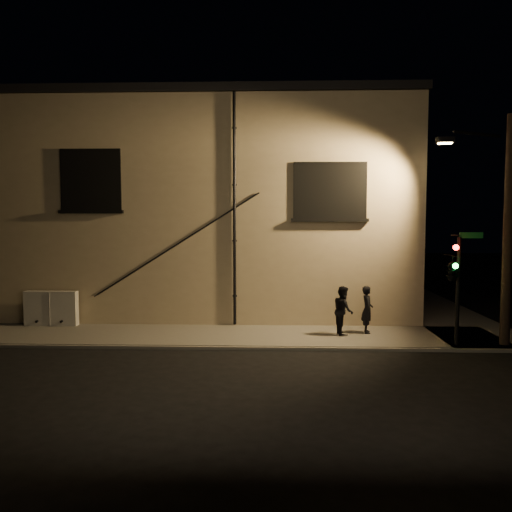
{
  "coord_description": "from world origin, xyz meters",
  "views": [
    {
      "loc": [
        -0.41,
        -14.94,
        3.95
      ],
      "look_at": [
        -0.99,
        1.8,
        2.73
      ],
      "focal_mm": 35.0,
      "sensor_mm": 36.0,
      "label": 1
    }
  ],
  "objects_px": {
    "utility_cabinet": "(51,308)",
    "traffic_signal": "(453,270)",
    "pedestrian_a": "(367,309)",
    "pedestrian_b": "(343,310)",
    "streetlamp_pole": "(504,225)"
  },
  "relations": [
    {
      "from": "utility_cabinet",
      "to": "pedestrian_b",
      "type": "xyz_separation_m",
      "value": [
        10.4,
        -1.05,
        0.19
      ]
    },
    {
      "from": "utility_cabinet",
      "to": "pedestrian_a",
      "type": "xyz_separation_m",
      "value": [
        11.24,
        -0.82,
        0.17
      ]
    },
    {
      "from": "utility_cabinet",
      "to": "traffic_signal",
      "type": "height_order",
      "value": "traffic_signal"
    },
    {
      "from": "pedestrian_a",
      "to": "traffic_signal",
      "type": "height_order",
      "value": "traffic_signal"
    },
    {
      "from": "pedestrian_b",
      "to": "utility_cabinet",
      "type": "bearing_deg",
      "value": 79.82
    },
    {
      "from": "utility_cabinet",
      "to": "traffic_signal",
      "type": "xyz_separation_m",
      "value": [
        13.47,
        -2.51,
        1.7
      ]
    },
    {
      "from": "traffic_signal",
      "to": "streetlamp_pole",
      "type": "distance_m",
      "value": 2.12
    },
    {
      "from": "utility_cabinet",
      "to": "traffic_signal",
      "type": "bearing_deg",
      "value": -10.57
    },
    {
      "from": "utility_cabinet",
      "to": "pedestrian_a",
      "type": "relative_size",
      "value": 1.19
    },
    {
      "from": "pedestrian_a",
      "to": "pedestrian_b",
      "type": "height_order",
      "value": "pedestrian_b"
    },
    {
      "from": "utility_cabinet",
      "to": "pedestrian_b",
      "type": "bearing_deg",
      "value": -5.78
    },
    {
      "from": "utility_cabinet",
      "to": "pedestrian_b",
      "type": "relative_size",
      "value": 1.17
    },
    {
      "from": "utility_cabinet",
      "to": "traffic_signal",
      "type": "distance_m",
      "value": 13.81
    },
    {
      "from": "pedestrian_a",
      "to": "traffic_signal",
      "type": "bearing_deg",
      "value": -124.54
    },
    {
      "from": "pedestrian_b",
      "to": "traffic_signal",
      "type": "relative_size",
      "value": 0.47
    }
  ]
}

